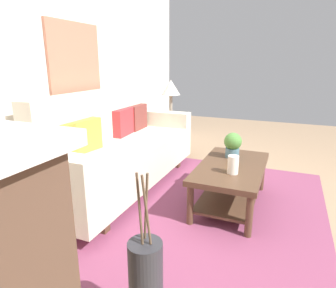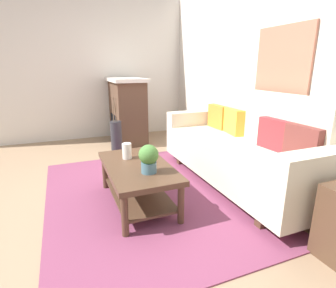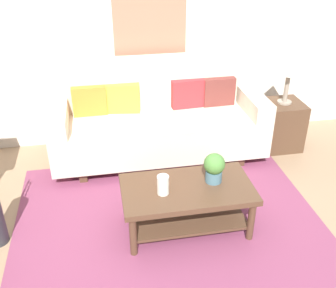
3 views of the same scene
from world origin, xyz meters
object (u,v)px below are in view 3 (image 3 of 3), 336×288
table_lamp (290,66)px  throw_pillow_mustard (123,98)px  throw_pillow_orange (89,101)px  potted_plant_tabletop (214,167)px  coffee_table (187,198)px  throw_pillow_crimson (188,94)px  side_table (281,125)px  framed_painting (150,21)px  couch (158,121)px  tabletop_vase (163,185)px  throw_pillow_maroon (219,91)px

table_lamp → throw_pillow_mustard: bearing=174.2°
throw_pillow_orange → potted_plant_tabletop: size_ratio=1.37×
coffee_table → potted_plant_tabletop: (0.24, 0.04, 0.26)m
throw_pillow_crimson → side_table: 1.17m
coffee_table → framed_painting: bearing=91.4°
couch → throw_pillow_orange: 0.77m
throw_pillow_orange → tabletop_vase: (0.55, -1.44, -0.17)m
couch → potted_plant_tabletop: size_ratio=8.76×
coffee_table → framed_painting: 2.05m
throw_pillow_mustard → throw_pillow_crimson: bearing=0.0°
throw_pillow_maroon → coffee_table: 1.59m
throw_pillow_maroon → throw_pillow_mustard: bearing=180.0°
couch → side_table: bearing=-2.3°
couch → coffee_table: (0.04, -1.27, -0.12)m
throw_pillow_maroon → side_table: (0.73, -0.18, -0.40)m
throw_pillow_crimson → throw_pillow_maroon: bearing=0.0°
coffee_table → throw_pillow_maroon: bearing=64.1°
throw_pillow_maroon → table_lamp: size_ratio=0.63×
throw_pillow_maroon → tabletop_vase: size_ratio=2.19×
couch → coffee_table: size_ratio=2.09×
couch → tabletop_vase: 1.33m
throw_pillow_crimson → coffee_table: 1.48m
coffee_table → table_lamp: 1.98m
throw_pillow_crimson → table_lamp: (1.09, -0.18, 0.31)m
throw_pillow_crimson → framed_painting: bearing=136.6°
throw_pillow_orange → tabletop_vase: throw_pillow_orange is taller
couch → throw_pillow_crimson: size_ratio=6.38×
side_table → throw_pillow_mustard: bearing=174.2°
throw_pillow_orange → throw_pillow_crimson: same height
throw_pillow_orange → side_table: throw_pillow_orange is taller
throw_pillow_crimson → side_table: bearing=-9.5°
throw_pillow_orange → side_table: (2.17, -0.18, -0.40)m
tabletop_vase → framed_painting: bearing=84.5°
coffee_table → throw_pillow_crimson: bearing=77.2°
throw_pillow_orange → throw_pillow_maroon: (1.44, 0.00, 0.00)m
throw_pillow_crimson → coffee_table: throw_pillow_crimson is taller
couch → tabletop_vase: (-0.17, -1.32, 0.08)m
throw_pillow_orange → table_lamp: table_lamp is taller
table_lamp → couch: bearing=177.7°
potted_plant_tabletop → throw_pillow_maroon: bearing=72.0°
throw_pillow_crimson → framed_painting: 0.88m
side_table → tabletop_vase: bearing=-142.1°
couch → throw_pillow_crimson: bearing=19.2°
potted_plant_tabletop → framed_painting: size_ratio=0.33×
coffee_table → framed_painting: (-0.04, 1.74, 1.10)m
throw_pillow_crimson → side_table: throw_pillow_crimson is taller
throw_pillow_mustard → throw_pillow_maroon: same height
throw_pillow_crimson → side_table: (1.09, -0.18, -0.40)m
potted_plant_tabletop → throw_pillow_mustard: bearing=115.3°
potted_plant_tabletop → table_lamp: (1.17, 1.17, 0.42)m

